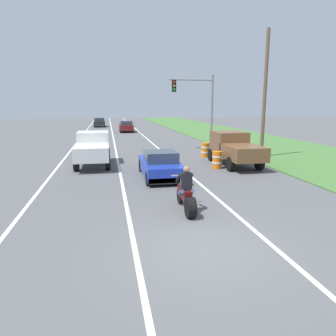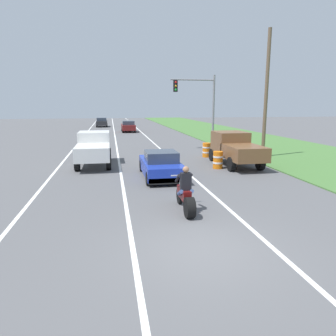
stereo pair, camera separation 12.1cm
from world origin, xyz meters
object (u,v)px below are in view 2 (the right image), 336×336
(pickup_truck_left_lane_white, at_px, (94,147))
(pickup_truck_right_shoulder_brown, at_px, (235,147))
(construction_barrel_nearest, at_px, (218,160))
(traffic_light_mast_near, at_px, (201,101))
(distant_car_further_ahead, at_px, (102,122))
(sports_car_blue, at_px, (161,165))
(construction_barrel_mid, at_px, (206,150))
(distant_car_far_ahead, at_px, (128,126))
(motorcycle_with_rider, at_px, (186,195))

(pickup_truck_left_lane_white, height_order, pickup_truck_right_shoulder_brown, same)
(pickup_truck_right_shoulder_brown, relative_size, construction_barrel_nearest, 4.80)
(construction_barrel_nearest, bearing_deg, pickup_truck_right_shoulder_brown, 28.68)
(pickup_truck_left_lane_white, height_order, traffic_light_mast_near, traffic_light_mast_near)
(distant_car_further_ahead, bearing_deg, sports_car_blue, -84.25)
(distant_car_further_ahead, bearing_deg, construction_barrel_mid, -76.18)
(sports_car_blue, height_order, traffic_light_mast_near, traffic_light_mast_near)
(pickup_truck_left_lane_white, height_order, construction_barrel_mid, pickup_truck_left_lane_white)
(construction_barrel_mid, distance_m, distant_car_further_ahead, 33.76)
(pickup_truck_right_shoulder_brown, xyz_separation_m, traffic_light_mast_near, (-0.14, 7.27, 2.83))
(distant_car_far_ahead, bearing_deg, construction_barrel_nearest, -81.81)
(pickup_truck_right_shoulder_brown, distance_m, construction_barrel_nearest, 1.66)
(distant_car_far_ahead, height_order, distant_car_further_ahead, same)
(traffic_light_mast_near, bearing_deg, pickup_truck_right_shoulder_brown, -88.89)
(pickup_truck_left_lane_white, relative_size, construction_barrel_nearest, 4.80)
(pickup_truck_left_lane_white, bearing_deg, motorcycle_with_rider, -69.47)
(sports_car_blue, distance_m, distant_car_further_ahead, 38.68)
(sports_car_blue, distance_m, construction_barrel_mid, 7.08)
(pickup_truck_right_shoulder_brown, bearing_deg, construction_barrel_mid, 103.59)
(sports_car_blue, distance_m, pickup_truck_right_shoulder_brown, 5.55)
(pickup_truck_left_lane_white, xyz_separation_m, construction_barrel_nearest, (7.13, -2.35, -0.60))
(distant_car_far_ahead, xyz_separation_m, distant_car_further_ahead, (-3.78, 10.94, 0.00))
(pickup_truck_left_lane_white, xyz_separation_m, construction_barrel_mid, (7.69, 1.71, -0.60))
(sports_car_blue, height_order, distant_car_far_ahead, distant_car_far_ahead)
(construction_barrel_nearest, distance_m, distant_car_further_ahead, 37.59)
(traffic_light_mast_near, bearing_deg, construction_barrel_mid, -99.46)
(construction_barrel_nearest, xyz_separation_m, distant_car_further_ahead, (-7.51, 36.84, 0.27))
(traffic_light_mast_near, bearing_deg, pickup_truck_left_lane_white, -145.85)
(pickup_truck_left_lane_white, xyz_separation_m, distant_car_further_ahead, (-0.37, 34.49, -0.33))
(distant_car_far_ahead, bearing_deg, sports_car_blue, -89.79)
(pickup_truck_right_shoulder_brown, bearing_deg, traffic_light_mast_near, 91.11)
(pickup_truck_right_shoulder_brown, bearing_deg, sports_car_blue, -154.34)
(sports_car_blue, xyz_separation_m, pickup_truck_left_lane_white, (-3.50, 4.00, 0.48))
(construction_barrel_mid, bearing_deg, construction_barrel_nearest, -97.86)
(sports_car_blue, xyz_separation_m, distant_car_far_ahead, (-0.10, 27.55, 0.14))
(pickup_truck_right_shoulder_brown, bearing_deg, construction_barrel_nearest, -151.32)
(motorcycle_with_rider, xyz_separation_m, traffic_light_mast_near, (4.83, 15.06, 3.34))
(construction_barrel_nearest, xyz_separation_m, distant_car_far_ahead, (-3.73, 25.90, 0.27))
(sports_car_blue, height_order, construction_barrel_mid, sports_car_blue)
(sports_car_blue, bearing_deg, construction_barrel_mid, 53.73)
(pickup_truck_left_lane_white, height_order, distant_car_far_ahead, pickup_truck_left_lane_white)
(pickup_truck_right_shoulder_brown, relative_size, traffic_light_mast_near, 0.80)
(motorcycle_with_rider, relative_size, sports_car_blue, 0.51)
(motorcycle_with_rider, distance_m, pickup_truck_right_shoulder_brown, 9.26)
(pickup_truck_right_shoulder_brown, height_order, distant_car_far_ahead, pickup_truck_right_shoulder_brown)
(motorcycle_with_rider, relative_size, distant_car_further_ahead, 0.55)
(construction_barrel_mid, bearing_deg, traffic_light_mast_near, 80.54)
(construction_barrel_mid, bearing_deg, distant_car_further_ahead, 103.82)
(pickup_truck_right_shoulder_brown, relative_size, construction_barrel_mid, 4.80)
(traffic_light_mast_near, xyz_separation_m, distant_car_further_ahead, (-8.72, 28.82, -3.16))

